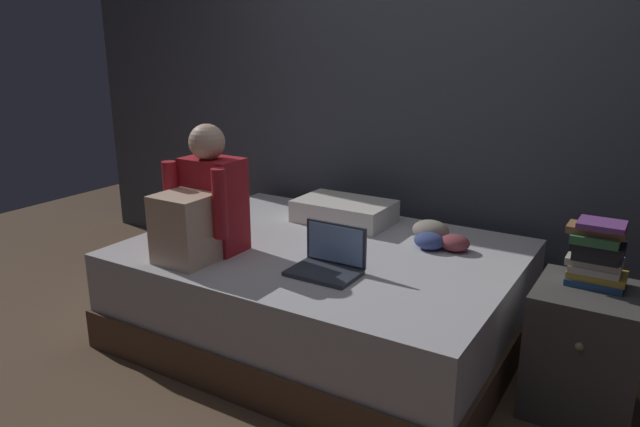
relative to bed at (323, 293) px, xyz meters
The scene contains 9 objects.
ground_plane 0.44m from the bed, 56.31° to the right, with size 8.00×8.00×0.00m, color brown.
wall_back 1.43m from the bed, 77.47° to the left, with size 5.60×0.10×2.70m, color #424751.
bed is the anchor object (origin of this frame).
nightstand 1.30m from the bed, ahead, with size 0.44×0.46×0.57m.
person_sitting 0.80m from the bed, 138.87° to the right, with size 0.39×0.44×0.66m.
laptop 0.47m from the bed, 54.20° to the right, with size 0.32×0.23×0.22m.
pillow 0.57m from the bed, 105.64° to the left, with size 0.56×0.36×0.13m, color silver.
book_stack 1.37m from the bed, ahead, with size 0.25×0.18×0.28m.
clothes_pile 0.67m from the bed, 34.84° to the left, with size 0.35×0.29×0.11m.
Camera 1 is at (1.31, -2.21, 1.57)m, focal length 33.16 mm.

